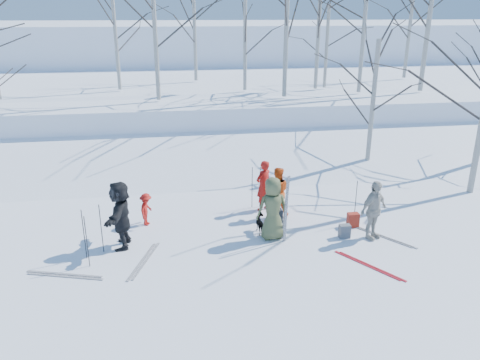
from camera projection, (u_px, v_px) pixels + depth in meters
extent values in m
plane|color=white|center=(249.00, 244.00, 12.63)|extent=(120.00, 120.00, 0.00)
cube|color=white|center=(219.00, 162.00, 19.09)|extent=(70.00, 9.49, 4.12)
cube|color=white|center=(200.00, 99.00, 28.10)|extent=(70.00, 18.00, 2.20)
cube|color=white|center=(183.00, 54.00, 47.29)|extent=(90.00, 30.00, 6.00)
imported|color=#4A5332|center=(273.00, 209.00, 12.65)|extent=(0.91, 0.64, 1.76)
imported|color=#AE1510|center=(263.00, 186.00, 14.56)|extent=(0.70, 0.64, 1.61)
imported|color=#D74910|center=(277.00, 192.00, 14.15)|extent=(0.84, 0.70, 1.55)
imported|color=#AE1510|center=(146.00, 209.00, 13.61)|extent=(0.54, 0.71, 0.97)
imported|color=beige|center=(373.00, 210.00, 12.68)|extent=(1.06, 0.81, 1.67)
imported|color=black|center=(121.00, 215.00, 12.20)|extent=(0.70, 1.74, 1.83)
imported|color=black|center=(261.00, 224.00, 13.19)|extent=(0.34, 0.64, 0.52)
cube|color=silver|center=(286.00, 210.00, 12.40)|extent=(0.09, 0.16, 1.90)
cube|color=silver|center=(286.00, 208.00, 12.51)|extent=(0.15, 0.23, 1.89)
cylinder|color=black|center=(252.00, 187.00, 14.80)|extent=(0.02, 0.02, 1.34)
cylinder|color=black|center=(260.00, 187.00, 14.82)|extent=(0.02, 0.02, 1.34)
cylinder|color=black|center=(101.00, 229.00, 11.97)|extent=(0.02, 0.02, 1.34)
cylinder|color=black|center=(87.00, 242.00, 11.29)|extent=(0.02, 0.02, 1.34)
cylinder|color=black|center=(356.00, 202.00, 13.63)|extent=(0.02, 0.02, 1.34)
cylinder|color=black|center=(84.00, 234.00, 11.66)|extent=(0.02, 0.02, 1.34)
cube|color=maroon|center=(353.00, 220.00, 13.57)|extent=(0.32, 0.22, 0.42)
cube|color=#55575D|center=(345.00, 231.00, 12.93)|extent=(0.30, 0.20, 0.38)
cube|color=black|center=(276.00, 216.00, 13.86)|extent=(0.34, 0.24, 0.40)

